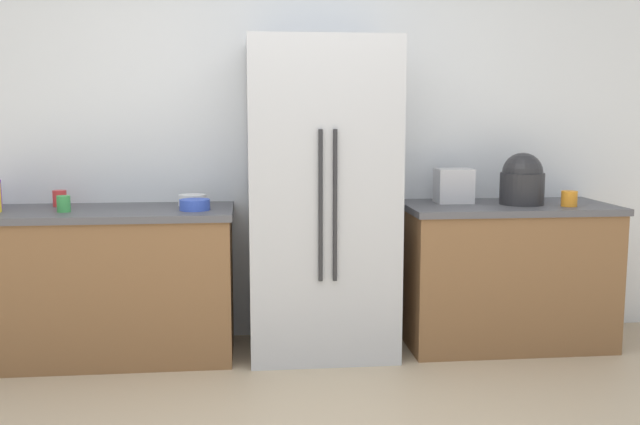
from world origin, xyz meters
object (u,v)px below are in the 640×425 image
refrigerator (321,199)px  cup_c (60,198)px  bowl_a (195,205)px  rice_cooker (522,180)px  toaster (454,186)px  bowl_b (192,200)px  cup_b (64,204)px  cup_a (569,199)px

refrigerator → cup_c: refrigerator is taller
cup_c → bowl_a: cup_c is taller
rice_cooker → cup_c: (-2.79, 0.19, -0.10)m
toaster → cup_c: size_ratio=2.28×
bowl_b → cup_c: bearing=176.7°
cup_c → bowl_a: 0.85m
toaster → cup_c: bearing=178.2°
refrigerator → cup_b: bearing=-177.4°
bowl_b → cup_b: bearing=-163.3°
cup_a → bowl_b: (-2.25, 0.27, -0.01)m
rice_cooker → cup_b: size_ratio=3.42×
cup_c → bowl_b: (0.79, -0.05, -0.01)m
cup_b → bowl_a: (0.73, 0.00, -0.02)m
cup_b → bowl_b: cup_b is taller
toaster → cup_c: toaster is taller
refrigerator → cup_a: bearing=-4.8°
refrigerator → cup_a: (1.48, -0.12, -0.00)m
refrigerator → toaster: bearing=7.9°
cup_b → bowl_a: bearing=0.3°
cup_b → bowl_a: 0.73m
rice_cooker → cup_c: 2.80m
cup_c → bowl_a: (0.81, -0.25, -0.02)m
cup_a → cup_b: (-2.95, 0.06, 0.00)m
cup_c → bowl_b: bearing=-3.3°
refrigerator → toaster: (0.84, 0.12, 0.06)m
refrigerator → bowl_b: 0.78m
cup_b → cup_c: cup_c is taller
refrigerator → bowl_a: size_ratio=10.66×
rice_cooker → bowl_a: (-1.97, -0.06, -0.12)m
toaster → rice_cooker: 0.41m
toaster → bowl_a: (-1.58, -0.18, -0.08)m
cup_c → bowl_b: 0.79m
toaster → cup_b: bearing=-175.5°
rice_cooker → toaster: bearing=163.8°
cup_a → cup_b: bearing=178.9°
cup_a → cup_b: size_ratio=1.02×
cup_b → bowl_b: (0.70, 0.21, -0.01)m
refrigerator → bowl_a: bearing=-175.2°
toaster → cup_b: toaster is taller
bowl_b → toaster: bearing=-1.0°
refrigerator → toaster: size_ratio=8.42×
bowl_a → bowl_b: (-0.03, 0.21, 0.00)m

